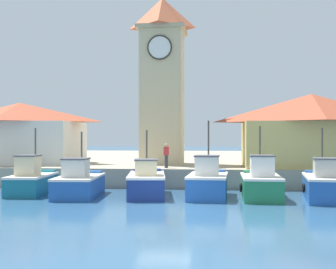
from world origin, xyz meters
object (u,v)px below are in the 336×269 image
Objects in this scene: fishing_boat_mid_right at (324,185)px; warehouse_left at (20,132)px; fishing_boat_left_inner at (146,183)px; fishing_boat_left_outer at (79,183)px; fishing_boat_center at (261,184)px; clock_tower at (162,76)px; warehouse_right at (311,129)px; dock_worker_near_tower at (166,155)px; fishing_boat_mid_left at (208,183)px; fishing_boat_far_left at (32,181)px.

fishing_boat_mid_right is 23.22m from warehouse_left.
fishing_boat_left_inner is at bearing 176.38° from fishing_boat_mid_right.
fishing_boat_left_outer is 0.52× the size of warehouse_left.
clock_tower is (-6.53, 9.87, 7.16)m from fishing_boat_center.
clock_tower is 11.65m from warehouse_right.
dock_worker_near_tower is at bearing -166.66° from warehouse_right.
fishing_boat_center reaches higher than fishing_boat_left_inner.
fishing_boat_center is 3.24m from fishing_boat_mid_right.
warehouse_right reaches higher than dock_worker_near_tower.
fishing_boat_mid_left is at bearing -4.37° from fishing_boat_left_inner.
fishing_boat_mid_right is 3.13× the size of dock_worker_near_tower.
warehouse_left reaches higher than fishing_boat_left_inner.
warehouse_left is (-11.40, 9.04, 2.94)m from fishing_boat_left_inner.
fishing_boat_center reaches higher than fishing_boat_far_left.
fishing_boat_center is 9.21m from warehouse_right.
warehouse_left reaches higher than fishing_boat_center.
fishing_boat_mid_right is at bearing -31.65° from dock_worker_near_tower.
fishing_boat_left_inner is 13.07m from warehouse_right.
fishing_boat_far_left reaches higher than dock_worker_near_tower.
fishing_boat_far_left reaches higher than fishing_boat_left_inner.
warehouse_left is at bearing 151.94° from fishing_boat_center.
fishing_boat_mid_right is at bearing -3.81° from fishing_boat_center.
fishing_boat_mid_left is 6.10m from fishing_boat_mid_right.
warehouse_right is (14.15, 7.82, 3.11)m from fishing_boat_left_outer.
warehouse_right is 10.27m from dock_worker_near_tower.
fishing_boat_center is 0.32× the size of clock_tower.
clock_tower is at bearing 100.14° from dock_worker_near_tower.
warehouse_right is (6.99, 7.51, 3.05)m from fishing_boat_mid_left.
fishing_boat_left_inner is (3.72, 0.57, 0.02)m from fishing_boat_left_outer.
warehouse_right is at bearing 34.81° from fishing_boat_left_inner.
fishing_boat_mid_right is 15.77m from clock_tower.
dock_worker_near_tower is at bearing -79.86° from clock_tower.
fishing_boat_mid_right is (9.53, -0.60, 0.03)m from fishing_boat_left_inner.
warehouse_left reaches higher than fishing_boat_left_outer.
warehouse_right reaches higher than fishing_boat_left_outer.
warehouse_left is at bearing 147.90° from fishing_boat_mid_left.
clock_tower reaches higher than fishing_boat_center.
fishing_boat_mid_right reaches higher than dock_worker_near_tower.
fishing_boat_mid_right is at bearing -45.92° from clock_tower.
fishing_boat_left_inner is 0.56× the size of warehouse_right.
warehouse_right is 5.98× the size of dock_worker_near_tower.
fishing_boat_far_left is at bearing 166.03° from fishing_boat_left_outer.
fishing_boat_left_outer reaches higher than dock_worker_near_tower.
fishing_boat_left_outer is 1.08× the size of fishing_boat_mid_left.
fishing_boat_left_outer is (3.04, -0.76, -0.02)m from fishing_boat_far_left.
fishing_boat_center is at bearing -118.43° from warehouse_right.
warehouse_left is 21.90m from warehouse_right.
clock_tower is 8.83× the size of dock_worker_near_tower.
fishing_boat_left_outer is 7.16m from fishing_boat_mid_left.
warehouse_right reaches higher than fishing_boat_far_left.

